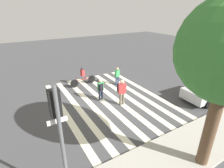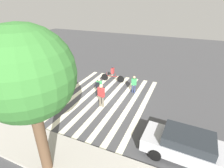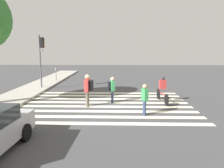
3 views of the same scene
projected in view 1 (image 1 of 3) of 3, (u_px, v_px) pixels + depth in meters
The scene contains 9 objects.
ground_plane at pixel (109, 100), 12.92m from camera, with size 60.00×60.00×0.00m, color #444447.
sidewalk_curb at pixel (177, 155), 7.97m from camera, with size 36.00×2.50×0.14m.
crosswalk_stripes at pixel (109, 100), 12.92m from camera, with size 7.09×10.00×0.01m.
traffic_light at pixel (59, 125), 5.12m from camera, with size 0.60×0.50×4.39m.
pedestrian_adult_tall_backpack at pixel (101, 88), 12.56m from camera, with size 0.48×0.45×1.60m.
pedestrian_adult_blue_shirt at pixel (117, 75), 15.11m from camera, with size 0.48×0.32×1.59m.
pedestrian_child_with_backpack at pixel (122, 90), 11.87m from camera, with size 0.55×0.50×1.86m.
cyclist_mid_street at pixel (83, 76), 15.00m from camera, with size 2.37×0.42×1.65m.
car_parked_dark_suv at pixel (211, 89), 12.84m from camera, with size 4.47×2.10×1.46m.
Camera 1 is at (5.63, 9.89, 6.22)m, focal length 28.00 mm.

